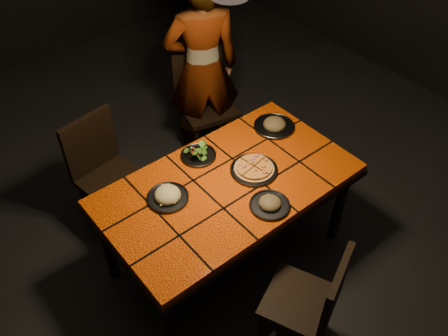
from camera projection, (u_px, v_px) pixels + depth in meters
room_shell at (229, 80)px, 2.43m from camera, size 6.04×7.04×3.08m
dining_table at (228, 191)px, 3.01m from camera, size 1.62×0.92×0.75m
chair_near at (314, 300)px, 2.65m from camera, size 0.51×0.51×0.85m
chair_far_left at (103, 167)px, 3.39m from camera, size 0.47×0.47×0.91m
chair_far_right at (203, 94)px, 3.98m from camera, size 0.53×0.53×0.96m
diner at (203, 69)px, 3.75m from camera, size 0.71×0.60×1.66m
plate_pizza at (254, 169)px, 3.01m from camera, size 0.31×0.31×0.04m
plate_pasta at (168, 196)px, 2.84m from camera, size 0.26×0.26×0.08m
plate_salad at (198, 153)px, 3.11m from camera, size 0.24×0.24×0.07m
plate_mushroom_a at (270, 204)px, 2.79m from camera, size 0.25×0.25×0.08m
plate_mushroom_b at (274, 124)px, 3.33m from camera, size 0.29×0.29×0.10m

